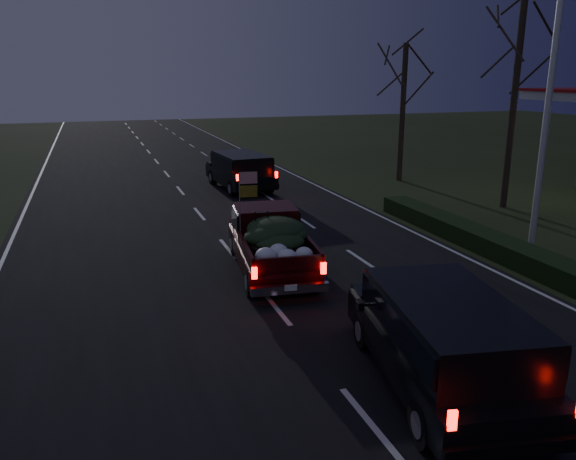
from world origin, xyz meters
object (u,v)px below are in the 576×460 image
object	(u,v)px
lead_suv	(241,167)
rear_suv	(445,334)
pickup_truck	(271,238)
light_pole	(552,74)

from	to	relation	value
lead_suv	rear_suv	bearing A→B (deg)	-97.78
lead_suv	rear_suv	distance (m)	18.90
pickup_truck	lead_suv	distance (m)	12.00
light_pole	lead_suv	size ratio (longest dim) A/B	1.79
light_pole	lead_suv	bearing A→B (deg)	118.05
lead_suv	rear_suv	size ratio (longest dim) A/B	0.96
light_pole	rear_suv	world-z (taller)	light_pole
pickup_truck	rear_suv	world-z (taller)	pickup_truck
rear_suv	light_pole	bearing A→B (deg)	50.12
lead_suv	pickup_truck	bearing A→B (deg)	-104.64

